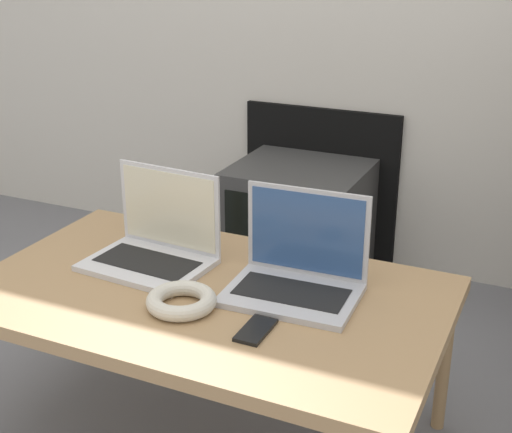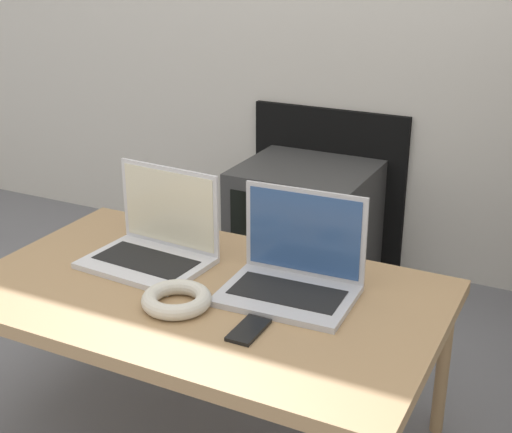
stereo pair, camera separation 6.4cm
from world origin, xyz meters
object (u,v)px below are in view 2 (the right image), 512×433
laptop_right (294,271)px  headphones (177,299)px  laptop_left (155,241)px  phone (249,330)px  tv (305,224)px

laptop_right → headphones: size_ratio=1.96×
laptop_left → phone: bearing=-25.3°
laptop_right → phone: (-0.01, -0.23, -0.05)m
laptop_left → laptop_right: (0.42, 0.00, 0.00)m
phone → tv: size_ratio=0.24×
laptop_left → phone: size_ratio=2.81×
laptop_left → tv: 0.99m
laptop_left → tv: laptop_left is taller
headphones → laptop_left: bearing=134.3°
laptop_left → phone: (0.41, -0.23, -0.05)m
laptop_right → headphones: bearing=-139.8°
laptop_left → headphones: (0.20, -0.20, -0.04)m
laptop_right → tv: 1.06m
headphones → laptop_right: bearing=42.6°
laptop_left → tv: size_ratio=0.67×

